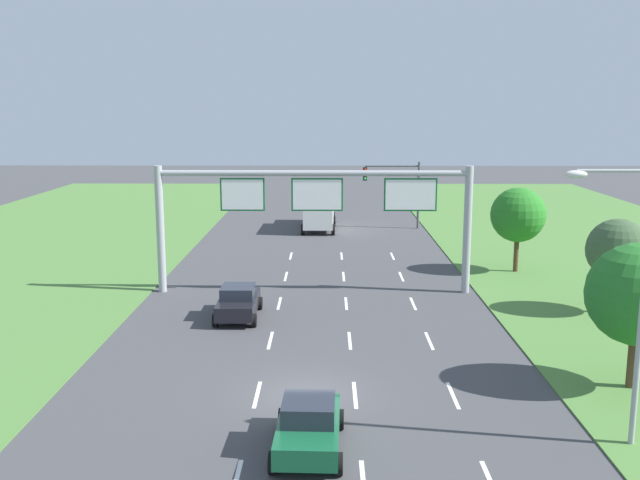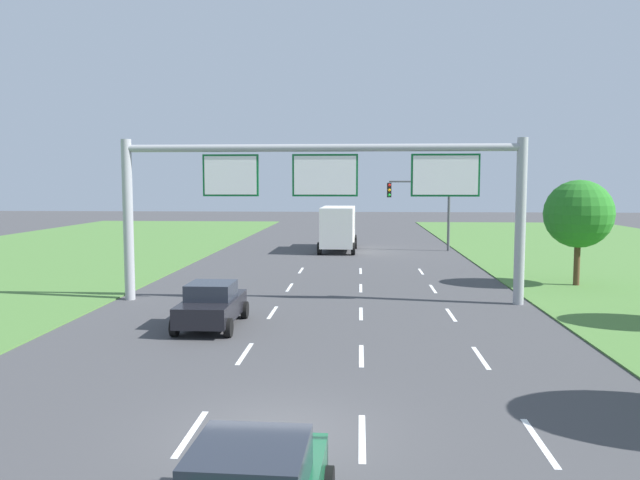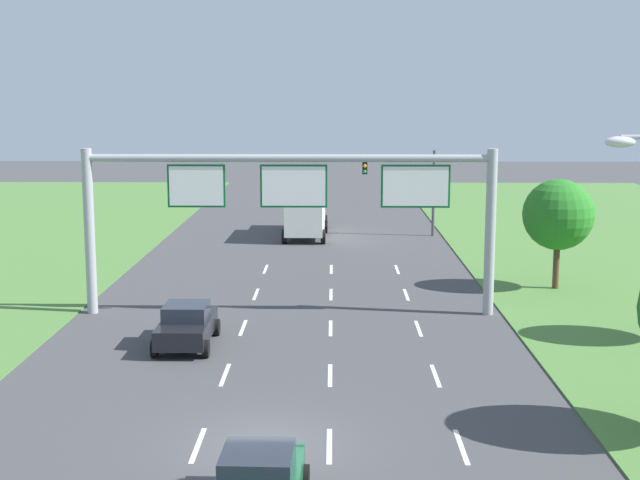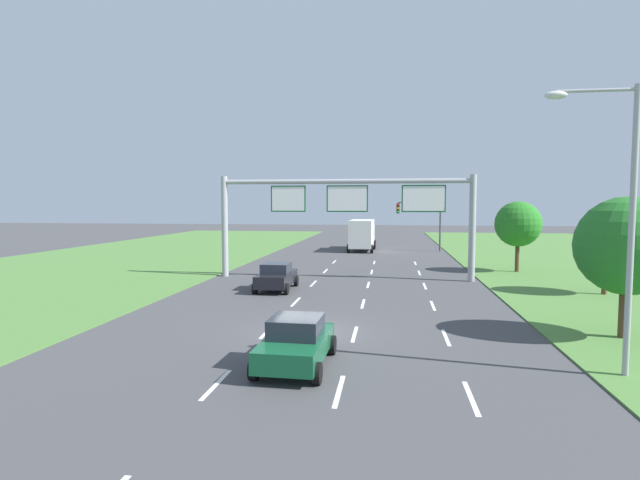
# 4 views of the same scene
# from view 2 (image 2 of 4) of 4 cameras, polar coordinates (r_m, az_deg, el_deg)

# --- Properties ---
(ground_plane) EXTENTS (200.00, 200.00, 0.00)m
(ground_plane) POSITION_cam_2_polar(r_m,az_deg,el_deg) (13.29, -4.06, -17.38)
(ground_plane) COLOR #424244
(lane_dashes_inner_left) EXTENTS (0.14, 44.40, 0.01)m
(lane_dashes_inner_left) POSITION_cam_2_polar(r_m,az_deg,el_deg) (16.36, -8.86, -13.02)
(lane_dashes_inner_left) COLOR white
(lane_dashes_inner_left) RESTS_ON ground_plane
(lane_dashes_inner_right) EXTENTS (0.14, 44.40, 0.01)m
(lane_dashes_inner_right) POSITION_cam_2_polar(r_m,az_deg,el_deg) (15.99, 3.83, -13.40)
(lane_dashes_inner_right) COLOR white
(lane_dashes_inner_right) RESTS_ON ground_plane
(lane_dashes_slip) EXTENTS (0.14, 44.40, 0.01)m
(lane_dashes_slip) POSITION_cam_2_polar(r_m,az_deg,el_deg) (16.39, 16.50, -13.14)
(lane_dashes_slip) COLOR white
(lane_dashes_slip) RESTS_ON ground_plane
(car_lead_silver) EXTENTS (2.05, 4.04, 1.59)m
(car_lead_silver) POSITION_cam_2_polar(r_m,az_deg,el_deg) (22.62, -9.88, -5.85)
(car_lead_silver) COLOR black
(car_lead_silver) RESTS_ON ground_plane
(box_truck) EXTENTS (2.82, 7.89, 3.35)m
(box_truck) POSITION_cam_2_polar(r_m,az_deg,el_deg) (47.53, 1.72, 1.20)
(box_truck) COLOR silver
(box_truck) RESTS_ON ground_plane
(sign_gantry) EXTENTS (17.24, 0.44, 7.00)m
(sign_gantry) POSITION_cam_2_polar(r_m,az_deg,el_deg) (26.56, 0.53, 4.81)
(sign_gantry) COLOR #9EA0A5
(sign_gantry) RESTS_ON ground_plane
(traffic_light_mast) EXTENTS (4.76, 0.49, 5.60)m
(traffic_light_mast) POSITION_cam_2_polar(r_m,az_deg,el_deg) (47.80, 9.41, 3.64)
(traffic_light_mast) COLOR #47494F
(traffic_light_mast) RESTS_ON ground_plane
(roadside_tree_far) EXTENTS (3.35, 3.35, 5.29)m
(roadside_tree_far) POSITION_cam_2_polar(r_m,az_deg,el_deg) (33.25, 22.57, 2.20)
(roadside_tree_far) COLOR #513823
(roadside_tree_far) RESTS_ON ground_plane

